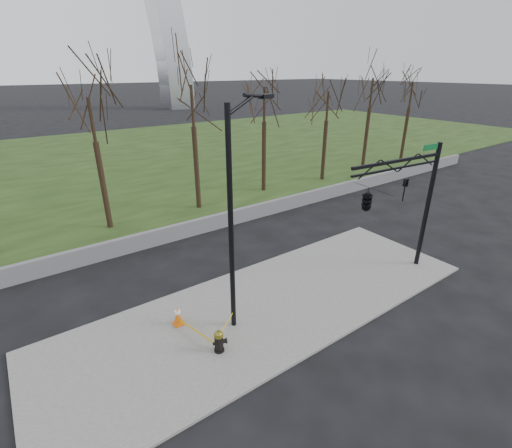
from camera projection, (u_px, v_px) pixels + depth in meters
ground at (272, 305)px, 14.72m from camera, size 500.00×500.00×0.00m
sidewalk at (272, 304)px, 14.70m from camera, size 18.00×6.00×0.10m
grass_strip at (93, 162)px, 37.08m from camera, size 120.00×40.00×0.06m
guardrail at (186, 230)px, 20.50m from camera, size 60.00×0.30×0.90m
tree_row at (193, 144)px, 23.41m from camera, size 51.55×4.00×8.78m
fire_hydrant at (219, 341)px, 12.06m from camera, size 0.54×0.36×0.87m
traffic_cone at (178, 316)px, 13.34m from camera, size 0.40×0.40×0.76m
street_light at (235, 208)px, 11.81m from camera, size 2.31×0.92×8.21m
traffic_signal_mast at (381, 196)px, 14.58m from camera, size 5.08×2.52×6.00m
caution_tape at (209, 329)px, 12.71m from camera, size 1.67×2.10×0.44m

